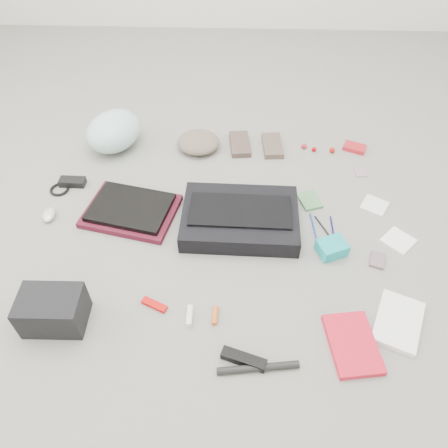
{
  "coord_description": "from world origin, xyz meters",
  "views": [
    {
      "loc": [
        0.04,
        -1.21,
        1.34
      ],
      "look_at": [
        0.0,
        0.0,
        0.05
      ],
      "focal_mm": 35.0,
      "sensor_mm": 36.0,
      "label": 1
    }
  ],
  "objects_px": {
    "bike_helmet": "(114,131)",
    "accordion_wallet": "(332,248)",
    "laptop": "(130,207)",
    "messenger_bag": "(240,218)",
    "book_red": "(352,344)",
    "camera_bag": "(53,310)"
  },
  "relations": [
    {
      "from": "bike_helmet",
      "to": "accordion_wallet",
      "type": "height_order",
      "value": "bike_helmet"
    },
    {
      "from": "laptop",
      "to": "bike_helmet",
      "type": "height_order",
      "value": "bike_helmet"
    },
    {
      "from": "bike_helmet",
      "to": "accordion_wallet",
      "type": "xyz_separation_m",
      "value": [
        0.99,
        -0.66,
        -0.06
      ]
    },
    {
      "from": "messenger_bag",
      "to": "book_red",
      "type": "bearing_deg",
      "value": -53.61
    },
    {
      "from": "camera_bag",
      "to": "book_red",
      "type": "height_order",
      "value": "camera_bag"
    },
    {
      "from": "bike_helmet",
      "to": "camera_bag",
      "type": "height_order",
      "value": "bike_helmet"
    },
    {
      "from": "laptop",
      "to": "accordion_wallet",
      "type": "height_order",
      "value": "accordion_wallet"
    },
    {
      "from": "camera_bag",
      "to": "book_red",
      "type": "distance_m",
      "value": 1.01
    },
    {
      "from": "camera_bag",
      "to": "accordion_wallet",
      "type": "height_order",
      "value": "camera_bag"
    },
    {
      "from": "laptop",
      "to": "bike_helmet",
      "type": "distance_m",
      "value": 0.5
    },
    {
      "from": "book_red",
      "to": "bike_helmet",
      "type": "bearing_deg",
      "value": 125.3
    },
    {
      "from": "bike_helmet",
      "to": "laptop",
      "type": "bearing_deg",
      "value": -46.27
    },
    {
      "from": "bike_helmet",
      "to": "camera_bag",
      "type": "xyz_separation_m",
      "value": [
        0.0,
        -1.0,
        -0.02
      ]
    },
    {
      "from": "bike_helmet",
      "to": "book_red",
      "type": "bearing_deg",
      "value": -21.64
    },
    {
      "from": "messenger_bag",
      "to": "camera_bag",
      "type": "height_order",
      "value": "camera_bag"
    },
    {
      "from": "book_red",
      "to": "laptop",
      "type": "bearing_deg",
      "value": 136.94
    },
    {
      "from": "camera_bag",
      "to": "accordion_wallet",
      "type": "xyz_separation_m",
      "value": [
        0.99,
        0.34,
        -0.04
      ]
    },
    {
      "from": "messenger_bag",
      "to": "laptop",
      "type": "distance_m",
      "value": 0.47
    },
    {
      "from": "messenger_bag",
      "to": "bike_helmet",
      "type": "distance_m",
      "value": 0.82
    },
    {
      "from": "camera_bag",
      "to": "accordion_wallet",
      "type": "bearing_deg",
      "value": 18.39
    },
    {
      "from": "camera_bag",
      "to": "book_red",
      "type": "xyz_separation_m",
      "value": [
        1.0,
        -0.06,
        -0.06
      ]
    },
    {
      "from": "messenger_bag",
      "to": "laptop",
      "type": "relative_size",
      "value": 1.45
    }
  ]
}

